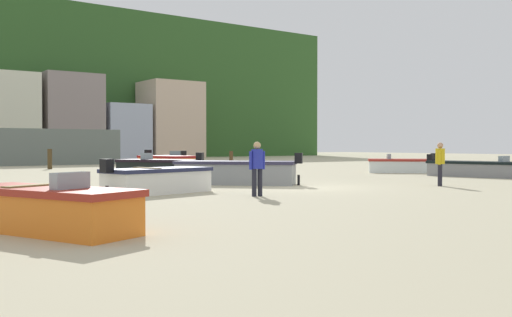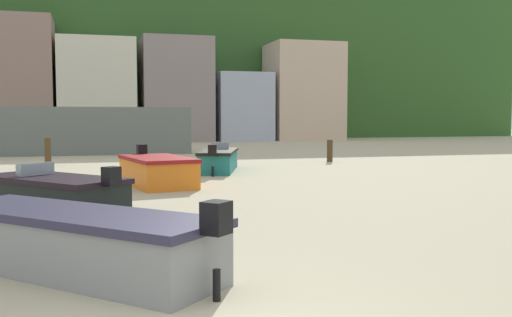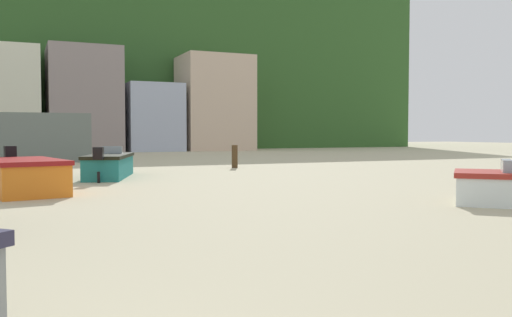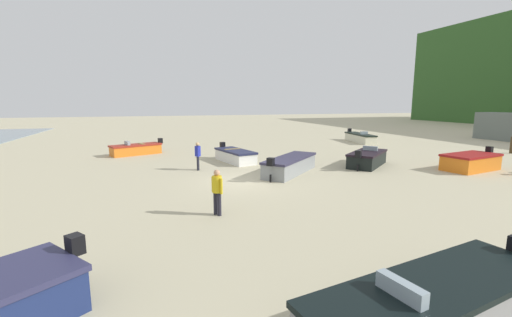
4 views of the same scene
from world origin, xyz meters
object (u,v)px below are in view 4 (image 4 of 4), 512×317
(boat_orange_2, at_px, (471,162))
(boat_black_3, at_px, (367,159))
(beach_walker_distant, at_px, (217,189))
(boat_grey_5, at_px, (434,301))
(beach_walker_foreground, at_px, (198,154))
(mooring_post_mid_beach, at_px, (512,145))
(boat_orange_0, at_px, (136,149))
(boat_grey_4, at_px, (290,165))
(boat_white_7, at_px, (235,156))
(boat_cream_8, at_px, (360,138))

(boat_orange_2, distance_m, boat_black_3, 5.71)
(beach_walker_distant, bearing_deg, boat_orange_2, 71.71)
(boat_grey_5, height_order, beach_walker_distant, beach_walker_distant)
(beach_walker_foreground, distance_m, beach_walker_distant, 8.07)
(boat_grey_5, distance_m, mooring_post_mid_beach, 25.79)
(boat_orange_0, relative_size, beach_walker_foreground, 2.40)
(boat_grey_4, height_order, mooring_post_mid_beach, mooring_post_mid_beach)
(beach_walker_distant, bearing_deg, boat_grey_4, 107.15)
(boat_orange_0, height_order, beach_walker_distant, beach_walker_distant)
(mooring_post_mid_beach, bearing_deg, beach_walker_foreground, -91.86)
(boat_orange_0, xyz_separation_m, boat_white_7, (5.20, 6.30, 0.00))
(boat_black_3, xyz_separation_m, boat_grey_4, (0.61, -5.40, 0.01))
(boat_orange_2, xyz_separation_m, boat_cream_8, (-13.58, 1.84, -0.05))
(boat_orange_2, bearing_deg, beach_walker_distant, 91.40)
(boat_cream_8, height_order, beach_walker_distant, beach_walker_distant)
(boat_orange_0, bearing_deg, boat_grey_4, -161.72)
(beach_walker_distant, bearing_deg, boat_grey_5, -9.70)
(boat_orange_2, relative_size, boat_grey_4, 0.88)
(boat_black_3, xyz_separation_m, boat_grey_5, (13.14, -7.93, -0.07))
(beach_walker_foreground, bearing_deg, boat_orange_2, 77.85)
(boat_grey_4, xyz_separation_m, mooring_post_mid_beach, (-1.62, 19.03, 0.18))
(boat_white_7, relative_size, beach_walker_foreground, 2.41)
(beach_walker_foreground, bearing_deg, mooring_post_mid_beach, 93.29)
(boat_orange_0, distance_m, boat_grey_4, 12.67)
(boat_grey_4, xyz_separation_m, boat_grey_5, (12.54, -2.53, -0.08))
(boat_orange_0, relative_size, boat_grey_4, 0.90)
(boat_orange_2, relative_size, boat_grey_5, 0.67)
(boat_cream_8, bearing_deg, mooring_post_mid_beach, 133.44)
(beach_walker_distant, bearing_deg, boat_orange_0, 161.30)
(boat_grey_5, distance_m, beach_walker_distant, 7.37)
(boat_orange_0, bearing_deg, boat_black_3, -145.92)
(boat_white_7, bearing_deg, boat_cream_8, -167.80)
(boat_orange_2, relative_size, beach_walker_distant, 2.35)
(mooring_post_mid_beach, distance_m, beach_walker_distant, 25.26)
(boat_orange_2, height_order, boat_black_3, boat_orange_2)
(boat_black_3, xyz_separation_m, beach_walker_distant, (6.28, -10.55, 0.50))
(boat_black_3, height_order, beach_walker_foreground, beach_walker_foreground)
(boat_orange_2, bearing_deg, boat_grey_4, 66.56)
(boat_white_7, bearing_deg, beach_walker_foreground, 22.03)
(boat_cream_8, relative_size, beach_walker_distant, 3.02)
(boat_grey_4, bearing_deg, beach_walker_foreground, -160.78)
(boat_cream_8, distance_m, beach_walker_distant, 24.24)
(boat_orange_0, height_order, boat_grey_4, boat_grey_4)
(beach_walker_foreground, relative_size, beach_walker_distant, 1.00)
(boat_orange_2, distance_m, boat_grey_5, 16.43)
(boat_cream_8, bearing_deg, boat_white_7, 34.11)
(boat_black_3, height_order, boat_grey_5, boat_black_3)
(boat_grey_5, relative_size, boat_cream_8, 1.15)
(boat_grey_4, bearing_deg, mooring_post_mid_beach, 50.93)
(boat_orange_0, relative_size, boat_white_7, 1.00)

